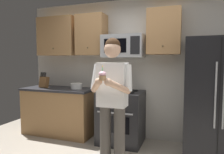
{
  "coord_description": "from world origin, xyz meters",
  "views": [
    {
      "loc": [
        0.92,
        -2.11,
        1.47
      ],
      "look_at": [
        0.0,
        0.44,
        1.25
      ],
      "focal_mm": 33.27,
      "sensor_mm": 36.0,
      "label": 1
    }
  ],
  "objects_px": {
    "knife_block": "(44,82)",
    "cupcake": "(102,76)",
    "refrigerator": "(216,98)",
    "oven_range": "(121,117)",
    "microwave": "(123,46)",
    "bowl_large_white": "(76,86)",
    "person": "(112,96)"
  },
  "relations": [
    {
      "from": "microwave",
      "to": "knife_block",
      "type": "bearing_deg",
      "value": -174.74
    },
    {
      "from": "person",
      "to": "cupcake",
      "type": "distance_m",
      "value": 0.44
    },
    {
      "from": "oven_range",
      "to": "bowl_large_white",
      "type": "height_order",
      "value": "bowl_large_white"
    },
    {
      "from": "person",
      "to": "oven_range",
      "type": "bearing_deg",
      "value": 99.78
    },
    {
      "from": "knife_block",
      "to": "cupcake",
      "type": "bearing_deg",
      "value": -34.58
    },
    {
      "from": "microwave",
      "to": "knife_block",
      "type": "xyz_separation_m",
      "value": [
        -1.62,
        -0.15,
        -0.68
      ]
    },
    {
      "from": "knife_block",
      "to": "cupcake",
      "type": "distance_m",
      "value": 2.17
    },
    {
      "from": "microwave",
      "to": "cupcake",
      "type": "height_order",
      "value": "microwave"
    },
    {
      "from": "bowl_large_white",
      "to": "cupcake",
      "type": "bearing_deg",
      "value": -50.14
    },
    {
      "from": "oven_range",
      "to": "cupcake",
      "type": "height_order",
      "value": "cupcake"
    },
    {
      "from": "cupcake",
      "to": "refrigerator",
      "type": "bearing_deg",
      "value": 42.19
    },
    {
      "from": "bowl_large_white",
      "to": "cupcake",
      "type": "relative_size",
      "value": 1.32
    },
    {
      "from": "refrigerator",
      "to": "cupcake",
      "type": "distance_m",
      "value": 1.85
    },
    {
      "from": "refrigerator",
      "to": "person",
      "type": "distance_m",
      "value": 1.61
    },
    {
      "from": "refrigerator",
      "to": "person",
      "type": "relative_size",
      "value": 1.02
    },
    {
      "from": "refrigerator",
      "to": "bowl_large_white",
      "type": "distance_m",
      "value": 2.43
    },
    {
      "from": "refrigerator",
      "to": "person",
      "type": "height_order",
      "value": "refrigerator"
    },
    {
      "from": "refrigerator",
      "to": "cupcake",
      "type": "height_order",
      "value": "refrigerator"
    },
    {
      "from": "oven_range",
      "to": "bowl_large_white",
      "type": "xyz_separation_m",
      "value": [
        -0.93,
        0.05,
        0.51
      ]
    },
    {
      "from": "oven_range",
      "to": "refrigerator",
      "type": "distance_m",
      "value": 1.56
    },
    {
      "from": "oven_range",
      "to": "knife_block",
      "type": "bearing_deg",
      "value": -178.95
    },
    {
      "from": "knife_block",
      "to": "cupcake",
      "type": "height_order",
      "value": "cupcake"
    },
    {
      "from": "oven_range",
      "to": "microwave",
      "type": "distance_m",
      "value": 1.26
    },
    {
      "from": "bowl_large_white",
      "to": "person",
      "type": "bearing_deg",
      "value": -41.83
    },
    {
      "from": "knife_block",
      "to": "person",
      "type": "height_order",
      "value": "person"
    },
    {
      "from": "microwave",
      "to": "refrigerator",
      "type": "distance_m",
      "value": 1.72
    },
    {
      "from": "microwave",
      "to": "person",
      "type": "distance_m",
      "value": 1.28
    },
    {
      "from": "microwave",
      "to": "oven_range",
      "type": "bearing_deg",
      "value": -90.02
    },
    {
      "from": "knife_block",
      "to": "bowl_large_white",
      "type": "height_order",
      "value": "knife_block"
    },
    {
      "from": "knife_block",
      "to": "person",
      "type": "xyz_separation_m",
      "value": [
        1.78,
        -0.9,
        -0.04
      ]
    },
    {
      "from": "bowl_large_white",
      "to": "knife_block",
      "type": "bearing_deg",
      "value": -173.7
    },
    {
      "from": "oven_range",
      "to": "cupcake",
      "type": "bearing_deg",
      "value": -82.75
    }
  ]
}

